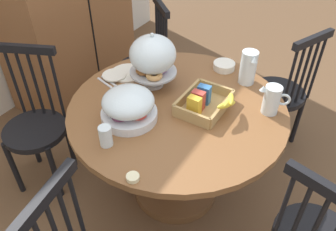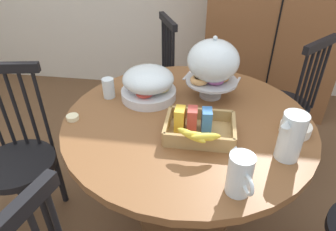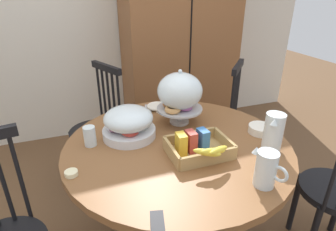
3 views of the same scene
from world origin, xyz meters
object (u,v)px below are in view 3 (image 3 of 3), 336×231
Objects in this scene: wooden_armoire at (179,44)px; windsor_chair_far_side at (98,131)px; milk_pitcher at (273,134)px; cereal_basket at (198,147)px; china_plate_small at (158,106)px; fruit_platter_covered at (129,123)px; cereal_bowl at (261,129)px; windsor_chair_facing_door at (216,121)px; orange_juice_pitcher at (266,170)px; drinking_glass at (90,136)px; china_plate_large at (170,108)px; pastry_stand_with_dome at (180,93)px; dining_table at (177,173)px; butter_dish at (71,173)px.

windsor_chair_far_side is at bearing -148.03° from wooden_armoire.
cereal_basket is at bearing 166.20° from milk_pitcher.
windsor_chair_far_side is 6.50× the size of china_plate_small.
fruit_platter_covered is (0.12, -0.68, 0.37)m from windsor_chair_far_side.
cereal_bowl is at bearing 68.65° from milk_pitcher.
orange_juice_pitcher is at bearing -110.14° from windsor_chair_facing_door.
windsor_chair_facing_door reaches higher than cereal_basket.
windsor_chair_facing_door is (0.05, -0.77, -0.53)m from wooden_armoire.
drinking_glass is (-1.08, -0.53, 0.34)m from windsor_chair_facing_door.
china_plate_small is (0.40, -0.36, 0.30)m from windsor_chair_far_side.
cereal_basket is 1.44× the size of china_plate_large.
windsor_chair_far_side reaches higher than china_plate_large.
pastry_stand_with_dome is at bearing 11.34° from fruit_platter_covered.
milk_pitcher is (0.21, 0.22, 0.02)m from orange_juice_pitcher.
china_plate_large is 2.00× the size of drinking_glass.
china_plate_large is 0.65m from drinking_glass.
windsor_chair_far_side is (-0.36, 0.85, -0.08)m from dining_table.
cereal_bowl reaches higher than china_plate_large.
orange_juice_pitcher is at bearing -133.66° from milk_pitcher.
windsor_chair_facing_door reaches higher than china_plate_small.
drinking_glass is (-0.22, -0.02, -0.03)m from fruit_platter_covered.
cereal_basket is 0.62m from butter_dish.
cereal_bowl is (0.50, -0.06, 0.23)m from dining_table.
cereal_basket reaches higher than cereal_bowl.
milk_pitcher reaches higher than fruit_platter_covered.
fruit_platter_covered is 2.14× the size of cereal_bowl.
butter_dish is (-0.68, -0.54, 0.01)m from china_plate_large.
butter_dish is at bearing 175.96° from cereal_basket.
milk_pitcher is 0.96m from drinking_glass.
cereal_basket is 0.58m from drinking_glass.
windsor_chair_facing_door is 16.25× the size of butter_dish.
windsor_chair_facing_door is 1.25m from orange_juice_pitcher.
cereal_bowl is at bearing -93.29° from wooden_armoire.
dining_table is at bearing 115.75° from orange_juice_pitcher.
wooden_armoire is 13.07× the size of china_plate_small.
windsor_chair_far_side is 1.01m from butter_dish.
china_plate_small is (-0.08, 0.05, 0.01)m from china_plate_large.
fruit_platter_covered is at bearing 144.85° from dining_table.
cereal_basket reaches higher than china_plate_small.
orange_juice_pitcher is at bearing -79.55° from china_plate_small.
fruit_platter_covered is 2.73× the size of drinking_glass.
pastry_stand_with_dome is 0.58m from milk_pitcher.
milk_pitcher is at bearing -55.02° from pastry_stand_with_dome.
china_plate_large is (0.48, -0.41, 0.29)m from windsor_chair_far_side.
wooden_armoire is 1.30m from pastry_stand_with_dome.
butter_dish is at bearing 155.51° from orange_juice_pitcher.
milk_pitcher reaches higher than cereal_basket.
pastry_stand_with_dome reaches higher than china_plate_large.
windsor_chair_facing_door is 4.43× the size of china_plate_large.
cereal_basket reaches higher than drinking_glass.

